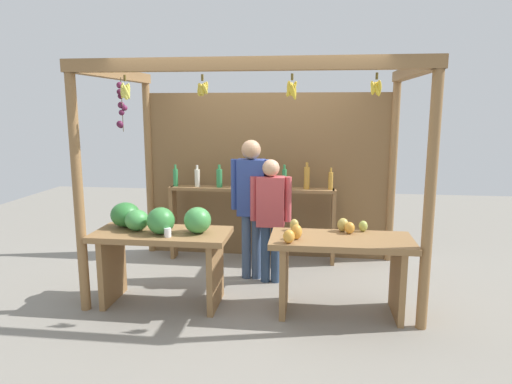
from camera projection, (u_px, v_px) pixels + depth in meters
The scene contains 7 objects.
ground_plane at pixel (258, 281), 5.49m from camera, with size 12.00×12.00×0.00m, color gray.
market_stall at pixel (262, 157), 5.70m from camera, with size 3.45×2.09×2.49m.
fruit_counter_left at pixel (159, 237), 4.76m from camera, with size 1.40×0.68×1.06m.
fruit_counter_right at pixel (339, 257), 4.56m from camera, with size 1.40×0.64×0.93m.
bottle_shelf_unit at pixel (251, 201), 6.09m from camera, with size 2.22×0.22×1.36m.
vendor_man at pixel (251, 196), 5.41m from camera, with size 0.48×0.23×1.68m.
vendor_woman at pixel (271, 211), 5.32m from camera, with size 0.48×0.20×1.46m.
Camera 1 is at (0.62, -5.17, 2.05)m, focal length 32.19 mm.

